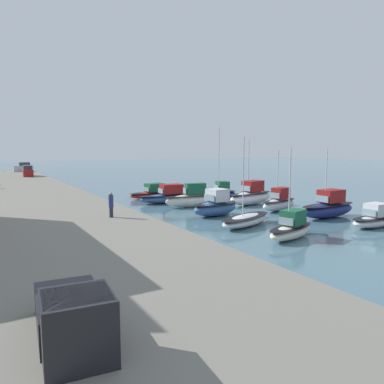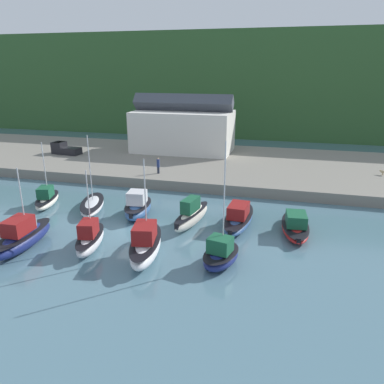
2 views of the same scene
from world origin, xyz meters
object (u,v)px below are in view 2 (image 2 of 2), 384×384
at_px(moored_boat_3, 192,215).
at_px(dog_on_quay, 383,172).
at_px(moored_boat_1, 92,205).
at_px(moored_boat_9, 146,244).
at_px(moored_boat_8, 90,238).
at_px(pickup_truck_1, 64,149).
at_px(moored_boat_0, 47,199).
at_px(moored_boat_2, 138,207).
at_px(moored_boat_10, 221,254).
at_px(moored_boat_4, 239,218).
at_px(moored_boat_5, 295,226).
at_px(moored_boat_7, 22,237).
at_px(person_on_quay, 158,165).

xyz_separation_m(moored_boat_3, dog_on_quay, (20.85, 19.40, 0.71)).
distance_m(moored_boat_1, moored_boat_9, 12.84).
relative_size(moored_boat_8, pickup_truck_1, 1.39).
xyz_separation_m(moored_boat_1, moored_boat_8, (4.47, -8.37, 0.40)).
relative_size(pickup_truck_1, dog_on_quay, 5.96).
bearing_deg(moored_boat_8, moored_boat_0, 127.64).
xyz_separation_m(moored_boat_2, dog_on_quay, (26.82, 18.59, 0.73)).
xyz_separation_m(moored_boat_9, dog_on_quay, (22.78, 26.64, 0.66)).
relative_size(moored_boat_0, moored_boat_10, 0.73).
bearing_deg(moored_boat_0, pickup_truck_1, 100.36).
bearing_deg(moored_boat_8, moored_boat_2, 69.33).
height_order(moored_boat_0, moored_boat_10, moored_boat_10).
bearing_deg(moored_boat_2, moored_boat_4, -6.65).
bearing_deg(moored_boat_5, moored_boat_7, -162.97).
relative_size(moored_boat_2, moored_boat_10, 0.59).
bearing_deg(moored_boat_5, dog_on_quay, 54.12).
bearing_deg(moored_boat_3, pickup_truck_1, 153.74).
xyz_separation_m(moored_boat_4, pickup_truck_1, (-31.44, 19.25, 1.28)).
distance_m(moored_boat_3, moored_boat_5, 9.87).
relative_size(moored_boat_5, moored_boat_7, 0.98).
relative_size(moored_boat_3, moored_boat_10, 0.73).
xyz_separation_m(moored_boat_3, person_on_quay, (-7.96, 12.68, 1.35)).
relative_size(moored_boat_7, moored_boat_8, 1.08).
bearing_deg(moored_boat_0, moored_boat_4, -17.83).
bearing_deg(moored_boat_4, moored_boat_5, 2.83).
xyz_separation_m(moored_boat_3, moored_boat_8, (-7.06, -7.10, -0.09)).
distance_m(moored_boat_9, moored_boat_10, 6.16).
xyz_separation_m(moored_boat_0, moored_boat_2, (11.10, -0.34, 0.21)).
xyz_separation_m(moored_boat_5, dog_on_quay, (11.01, 18.64, 1.06)).
bearing_deg(moored_boat_4, moored_boat_3, -164.74).
relative_size(moored_boat_1, pickup_truck_1, 1.65).
height_order(moored_boat_1, moored_boat_10, moored_boat_10).
xyz_separation_m(pickup_truck_1, dog_on_quay, (47.78, -0.74, -0.36)).
relative_size(moored_boat_7, dog_on_quay, 8.99).
height_order(person_on_quay, dog_on_quay, person_on_quay).
distance_m(moored_boat_7, dog_on_quay, 43.61).
bearing_deg(dog_on_quay, moored_boat_3, 169.37).
bearing_deg(moored_boat_7, moored_boat_1, 81.32).
xyz_separation_m(moored_boat_2, moored_boat_10, (10.19, -7.81, -0.14)).
bearing_deg(pickup_truck_1, moored_boat_0, -146.70).
bearing_deg(moored_boat_4, dog_on_quay, 52.74).
height_order(moored_boat_3, pickup_truck_1, pickup_truck_1).
relative_size(moored_boat_7, pickup_truck_1, 1.51).
distance_m(moored_boat_2, moored_boat_9, 9.01).
relative_size(moored_boat_8, moored_boat_10, 0.70).
xyz_separation_m(moored_boat_1, moored_boat_7, (-1.14, -9.77, 0.50)).
relative_size(moored_boat_0, moored_boat_1, 0.88).
bearing_deg(moored_boat_0, moored_boat_5, -17.95).
bearing_deg(moored_boat_7, person_on_quay, 75.43).
bearing_deg(moored_boat_1, moored_boat_8, -81.93).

